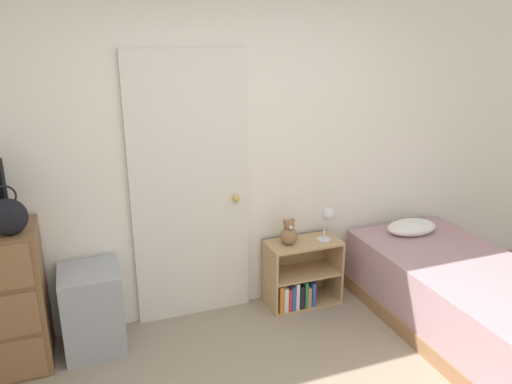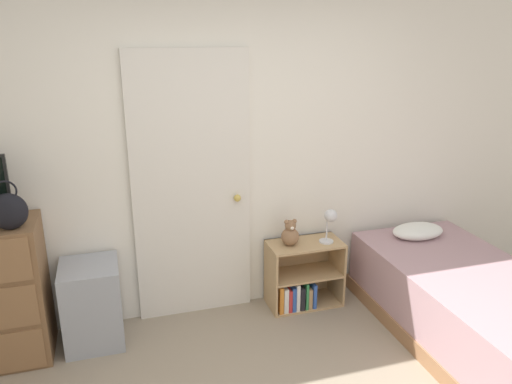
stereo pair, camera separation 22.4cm
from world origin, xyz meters
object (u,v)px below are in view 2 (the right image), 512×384
(bed, at_px, (468,305))
(teddy_bear, at_px, (290,234))
(bookshelf, at_px, (299,281))
(storage_bin, at_px, (92,304))
(desk_lamp, at_px, (330,219))
(handbag, at_px, (8,211))

(bed, bearing_deg, teddy_bear, 144.09)
(bookshelf, distance_m, teddy_bear, 0.44)
(teddy_bear, bearing_deg, storage_bin, -178.01)
(desk_lamp, height_order, bed, desk_lamp)
(bed, bearing_deg, handbag, 168.82)
(teddy_bear, xyz_separation_m, bed, (1.10, -0.80, -0.38))
(desk_lamp, bearing_deg, handbag, -176.25)
(storage_bin, height_order, bookshelf, storage_bin)
(storage_bin, xyz_separation_m, desk_lamp, (1.86, 0.01, 0.44))
(bookshelf, relative_size, desk_lamp, 2.12)
(storage_bin, relative_size, desk_lamp, 2.16)
(bed, bearing_deg, bookshelf, 141.91)
(storage_bin, bearing_deg, desk_lamp, 0.26)
(teddy_bear, bearing_deg, desk_lamp, -7.99)
(handbag, distance_m, bed, 3.23)
(bookshelf, bearing_deg, handbag, -174.61)
(teddy_bear, relative_size, bed, 0.11)
(storage_bin, distance_m, teddy_bear, 1.57)
(handbag, height_order, bed, handbag)
(storage_bin, bearing_deg, handbag, -161.43)
(bookshelf, xyz_separation_m, bed, (1.02, -0.80, 0.05))
(bookshelf, height_order, desk_lamp, desk_lamp)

